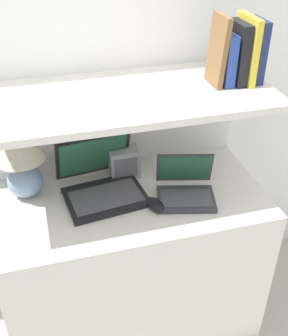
# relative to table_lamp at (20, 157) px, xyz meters

# --- Properties ---
(wall_back) EXTENTS (6.00, 0.05, 2.40)m
(wall_back) POSITION_rel_table_lamp_xyz_m (0.42, 0.20, 0.24)
(wall_back) COLOR white
(wall_back) RESTS_ON ground_plane
(desk) EXTENTS (1.11, 0.55, 0.77)m
(desk) POSITION_rel_table_lamp_xyz_m (0.42, -0.15, -0.57)
(desk) COLOR silver
(desk) RESTS_ON ground_plane
(back_riser) EXTENTS (1.11, 0.04, 1.18)m
(back_riser) POSITION_rel_table_lamp_xyz_m (0.42, 0.15, -0.37)
(back_riser) COLOR white
(back_riser) RESTS_ON ground_plane
(shelf) EXTENTS (1.11, 0.50, 0.03)m
(shelf) POSITION_rel_table_lamp_xyz_m (0.42, -0.08, 0.24)
(shelf) COLOR silver
(shelf) RESTS_ON back_riser
(table_lamp) EXTENTS (0.20, 0.20, 0.32)m
(table_lamp) POSITION_rel_table_lamp_xyz_m (0.00, 0.00, 0.00)
(table_lamp) COLOR #7593B2
(table_lamp) RESTS_ON desk
(laptop_large) EXTENTS (0.36, 0.35, 0.23)m
(laptop_large) POSITION_rel_table_lamp_xyz_m (0.30, -0.07, -0.14)
(laptop_large) COLOR black
(laptop_large) RESTS_ON desk
(laptop_small) EXTENTS (0.28, 0.26, 0.17)m
(laptop_small) POSITION_rel_table_lamp_xyz_m (0.63, -0.19, -0.15)
(laptop_small) COLOR #333338
(laptop_small) RESTS_ON desk
(computer_mouse) EXTENTS (0.08, 0.11, 0.03)m
(computer_mouse) POSITION_rel_table_lamp_xyz_m (0.49, -0.23, -0.17)
(computer_mouse) COLOR black
(computer_mouse) RESTS_ON desk
(router_box) EXTENTS (0.13, 0.09, 0.13)m
(router_box) POSITION_rel_table_lamp_xyz_m (0.42, 0.03, -0.12)
(router_box) COLOR gray
(router_box) RESTS_ON desk
(book_navy) EXTENTS (0.04, 0.13, 0.23)m
(book_navy) POSITION_rel_table_lamp_xyz_m (0.92, -0.08, 0.37)
(book_navy) COLOR navy
(book_navy) RESTS_ON shelf
(book_yellow) EXTENTS (0.02, 0.17, 0.25)m
(book_yellow) POSITION_rel_table_lamp_xyz_m (0.88, -0.08, 0.38)
(book_yellow) COLOR gold
(book_yellow) RESTS_ON shelf
(book_black) EXTENTS (0.04, 0.14, 0.23)m
(book_black) POSITION_rel_table_lamp_xyz_m (0.85, -0.08, 0.37)
(book_black) COLOR black
(book_black) RESTS_ON shelf
(book_blue) EXTENTS (0.04, 0.13, 0.19)m
(book_blue) POSITION_rel_table_lamp_xyz_m (0.80, -0.08, 0.35)
(book_blue) COLOR #284293
(book_blue) RESTS_ON shelf
(book_brown) EXTENTS (0.04, 0.13, 0.26)m
(book_brown) POSITION_rel_table_lamp_xyz_m (0.77, -0.08, 0.38)
(book_brown) COLOR brown
(book_brown) RESTS_ON shelf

